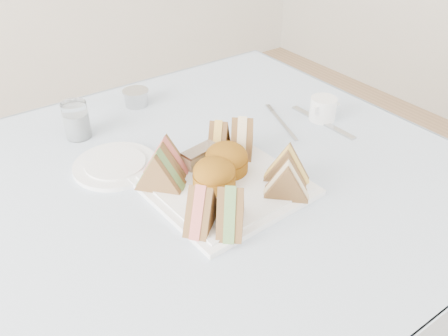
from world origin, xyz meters
TOP-DOWN VIEW (x-y plane):
  - table at (0.00, 0.00)m, footprint 0.90×0.90m
  - tablecloth at (0.00, 0.00)m, footprint 1.02×1.02m
  - serving_plate at (-0.04, -0.07)m, footprint 0.30×0.30m
  - sandwich_fl_a at (-0.14, -0.14)m, footprint 0.10×0.09m
  - sandwich_fl_b at (-0.10, -0.18)m, footprint 0.10×0.10m
  - sandwich_fr_a at (0.07, -0.13)m, footprint 0.09×0.10m
  - sandwich_fr_b at (0.04, -0.17)m, footprint 0.09×0.09m
  - sandwich_bl_a at (-0.15, -0.00)m, footprint 0.10×0.10m
  - sandwich_bl_b at (-0.11, 0.04)m, footprint 0.10×0.10m
  - sandwich_br_a at (0.07, 0.01)m, footprint 0.10×0.11m
  - sandwich_br_b at (0.03, 0.04)m, footprint 0.09×0.09m
  - scone_left at (-0.06, -0.06)m, footprint 0.09×0.09m
  - scone_right at (-0.01, -0.03)m, footprint 0.12×0.12m
  - pastry_slice at (-0.04, 0.02)m, footprint 0.09×0.04m
  - side_plate at (-0.18, 0.13)m, footprint 0.23×0.23m
  - water_glass at (-0.20, 0.31)m, footprint 0.06×0.06m
  - tea_strainer at (-0.01, 0.38)m, footprint 0.09×0.09m
  - knife at (0.33, 0.01)m, footprint 0.02×0.21m
  - fork at (0.24, 0.06)m, footprint 0.06×0.15m
  - creamer_jug at (0.34, 0.03)m, footprint 0.08×0.08m

SIDE VIEW (x-z plane):
  - table at x=0.00m, z-range 0.00..0.74m
  - tablecloth at x=0.00m, z-range 0.74..0.75m
  - fork at x=0.24m, z-range 0.75..0.75m
  - knife at x=0.33m, z-range 0.75..0.75m
  - side_plate at x=-0.18m, z-range 0.75..0.76m
  - serving_plate at x=-0.04m, z-range 0.75..0.76m
  - tea_strainer at x=-0.01m, z-range 0.75..0.79m
  - creamer_jug at x=0.34m, z-range 0.75..0.80m
  - pastry_slice at x=-0.04m, z-range 0.76..0.80m
  - scone_left at x=-0.06m, z-range 0.76..0.82m
  - scone_right at x=-0.01m, z-range 0.76..0.82m
  - water_glass at x=-0.20m, z-range 0.75..0.83m
  - sandwich_br_b at x=0.03m, z-range 0.76..0.83m
  - sandwich_fr_b at x=0.04m, z-range 0.76..0.84m
  - sandwich_fr_a at x=0.07m, z-range 0.76..0.84m
  - sandwich_fl_a at x=-0.14m, z-range 0.76..0.84m
  - sandwich_bl_b at x=-0.11m, z-range 0.76..0.84m
  - sandwich_fl_b at x=-0.10m, z-range 0.76..0.84m
  - sandwich_bl_a at x=-0.15m, z-range 0.76..0.85m
  - sandwich_br_a at x=0.07m, z-range 0.76..0.85m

